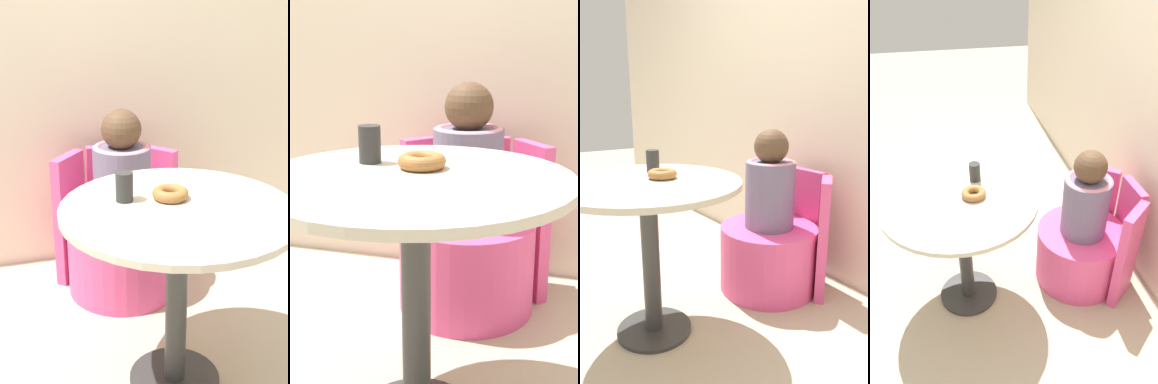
# 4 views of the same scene
# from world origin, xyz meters

# --- Properties ---
(ground_plane) EXTENTS (12.00, 12.00, 0.00)m
(ground_plane) POSITION_xyz_m (0.00, 0.00, 0.00)
(ground_plane) COLOR #B7A88E
(back_wall) EXTENTS (6.00, 0.06, 2.40)m
(back_wall) POSITION_xyz_m (0.00, 1.13, 1.20)
(back_wall) COLOR beige
(back_wall) RESTS_ON ground_plane
(round_table) EXTENTS (0.80, 0.80, 0.72)m
(round_table) POSITION_xyz_m (0.06, -0.01, 0.57)
(round_table) COLOR #333333
(round_table) RESTS_ON ground_plane
(tub_chair) EXTENTS (0.53, 0.53, 0.37)m
(tub_chair) POSITION_xyz_m (0.03, 0.70, 0.18)
(tub_chair) COLOR #E54C8C
(tub_chair) RESTS_ON ground_plane
(booth_backrest) EXTENTS (0.63, 0.23, 0.65)m
(booth_backrest) POSITION_xyz_m (0.03, 0.92, 0.32)
(booth_backrest) COLOR #E54C8C
(booth_backrest) RESTS_ON ground_plane
(child_figure) EXTENTS (0.26, 0.26, 0.53)m
(child_figure) POSITION_xyz_m (0.03, 0.70, 0.60)
(child_figure) COLOR slate
(child_figure) RESTS_ON tub_chair
(donut) EXTENTS (0.13, 0.13, 0.04)m
(donut) POSITION_xyz_m (0.05, 0.07, 0.74)
(donut) COLOR #9E6633
(donut) RESTS_ON round_table
(cup) EXTENTS (0.06, 0.06, 0.10)m
(cup) POSITION_xyz_m (-0.11, 0.10, 0.77)
(cup) COLOR #2D2D2D
(cup) RESTS_ON round_table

